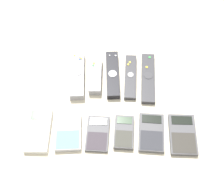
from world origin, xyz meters
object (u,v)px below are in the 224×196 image
Objects in this scene: remote_1 at (96,76)px; calculator_5 at (183,135)px; remote_0 at (77,75)px; remote_3 at (130,77)px; remote_2 at (113,75)px; calculator_4 at (151,133)px; calculator_3 at (124,132)px; calculator_1 at (68,132)px; calculator_2 at (98,134)px; remote_4 at (148,78)px; calculator_0 at (39,130)px.

remote_1 is 0.37m from calculator_5.
remote_0 is 0.19m from remote_3.
remote_1 is 0.75× the size of remote_2.
calculator_3 is at bearing -176.10° from calculator_4.
remote_0 is at bearing -177.86° from remote_3.
remote_0 is 0.23m from calculator_1.
remote_0 reaches higher than remote_3.
remote_1 is 0.78× the size of remote_3.
remote_1 reaches higher than remote_2.
calculator_4 is (0.09, 0.00, -0.00)m from calculator_3.
remote_1 is 0.23m from calculator_2.
remote_4 is 1.69× the size of calculator_2.
remote_1 reaches higher than calculator_5.
remote_0 is at bearing -179.99° from remote_2.
remote_0 is 1.67× the size of calculator_3.
remote_3 and remote_4 have the same top height.
remote_2 is 1.51× the size of calculator_1.
calculator_1 is at bearing -96.42° from remote_0.
remote_2 reaches higher than calculator_2.
calculator_5 is (0.19, -0.00, -0.00)m from calculator_3.
calculator_3 is at bearing 5.71° from calculator_2.
remote_3 is (0.06, -0.01, -0.00)m from remote_2.
calculator_5 is (0.30, -0.23, -0.01)m from remote_1.
calculator_0 and calculator_3 have the same top height.
calculator_0 is at bearing 173.12° from calculator_1.
calculator_2 is (0.08, -0.23, -0.01)m from remote_0.
calculator_0 reaches higher than calculator_2.
calculator_1 is at bearing -124.29° from remote_2.
calculator_5 is (0.47, -0.00, -0.00)m from calculator_0.
calculator_3 is at bearing -83.32° from remote_2.
remote_4 is at bearing -7.63° from remote_2.
calculator_0 is 0.47m from calculator_5.
calculator_0 is at bearing -147.00° from remote_4.
calculator_4 and calculator_5 have the same top height.
calculator_1 is at bearing -175.77° from calculator_4.
remote_2 is at bearing 122.41° from calculator_4.
remote_0 is at bearing 63.17° from calculator_0.
remote_3 is at bearing 66.64° from calculator_2.
remote_0 is 1.51× the size of calculator_1.
remote_3 and calculator_3 have the same top height.
remote_2 is at bearing 176.36° from remote_3.
calculator_1 and calculator_3 have the same top height.
remote_4 is at bearing -4.07° from remote_0.
calculator_1 is 0.10m from calculator_2.
remote_1 is at bearing 50.85° from calculator_0.
calculator_3 reaches higher than calculator_2.
remote_3 is at bearing 86.46° from calculator_3.
calculator_1 is 1.04× the size of calculator_2.
calculator_2 is 0.28m from calculator_5.
calculator_1 is (-0.21, -0.23, 0.00)m from remote_3.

